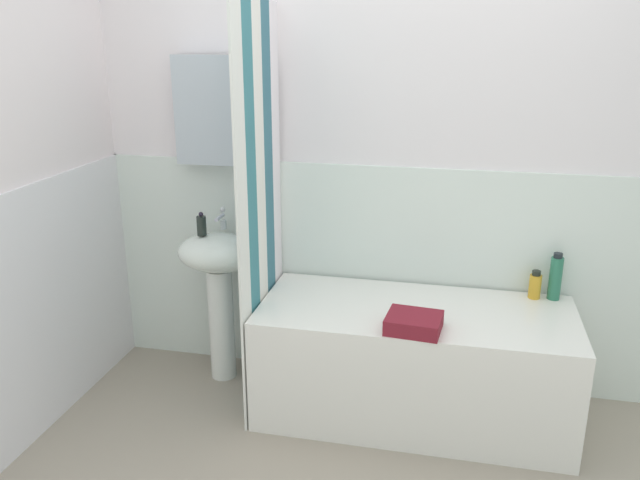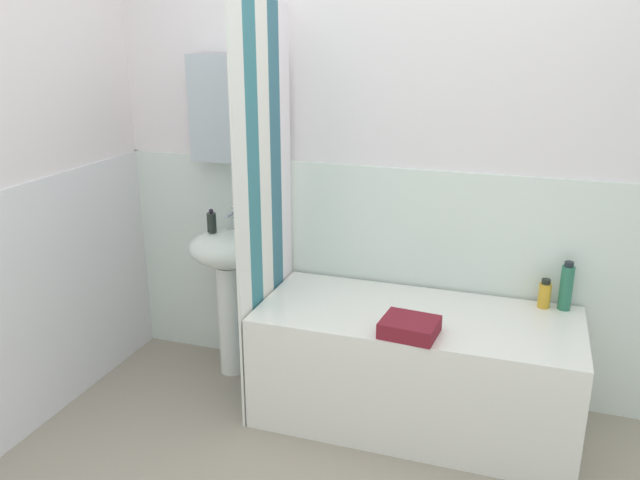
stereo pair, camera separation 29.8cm
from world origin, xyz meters
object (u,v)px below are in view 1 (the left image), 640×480
(sink, at_px, (219,274))
(toothbrush_cup, at_px, (244,224))
(soap_dispenser, at_px, (202,225))
(body_wash_bottle, at_px, (555,277))
(bathtub, at_px, (414,362))
(conditioner_bottle, at_px, (535,285))
(towel_folded, at_px, (414,323))

(sink, bearing_deg, toothbrush_cup, 16.50)
(soap_dispenser, bearing_deg, body_wash_bottle, 5.04)
(sink, height_order, bathtub, sink)
(sink, relative_size, conditioner_bottle, 5.74)
(conditioner_bottle, bearing_deg, sink, -175.64)
(sink, distance_m, soap_dispenser, 0.29)
(soap_dispenser, height_order, bathtub, soap_dispenser)
(toothbrush_cup, bearing_deg, body_wash_bottle, 3.30)
(conditioner_bottle, distance_m, towel_folded, 0.76)
(body_wash_bottle, bearing_deg, soap_dispenser, -174.96)
(sink, height_order, towel_folded, sink)
(toothbrush_cup, height_order, body_wash_bottle, toothbrush_cup)
(toothbrush_cup, relative_size, bathtub, 0.07)
(body_wash_bottle, height_order, conditioner_bottle, body_wash_bottle)
(sink, height_order, body_wash_bottle, sink)
(towel_folded, bearing_deg, sink, 160.65)
(body_wash_bottle, distance_m, towel_folded, 0.84)
(conditioner_bottle, bearing_deg, soap_dispenser, -174.93)
(conditioner_bottle, bearing_deg, bathtub, -154.48)
(bathtub, xyz_separation_m, body_wash_bottle, (0.66, 0.28, 0.40))
(toothbrush_cup, xyz_separation_m, bathtub, (0.93, -0.19, -0.60))
(soap_dispenser, height_order, towel_folded, soap_dispenser)
(bathtub, xyz_separation_m, towel_folded, (0.00, -0.23, 0.32))
(conditioner_bottle, height_order, towel_folded, conditioner_bottle)
(toothbrush_cup, distance_m, conditioner_bottle, 1.52)
(bathtub, height_order, towel_folded, towel_folded)
(sink, xyz_separation_m, soap_dispenser, (-0.07, -0.03, 0.28))
(soap_dispenser, relative_size, body_wash_bottle, 0.52)
(sink, distance_m, body_wash_bottle, 1.74)
(bathtub, height_order, body_wash_bottle, body_wash_bottle)
(toothbrush_cup, bearing_deg, conditioner_bottle, 3.21)
(sink, bearing_deg, towel_folded, -19.35)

